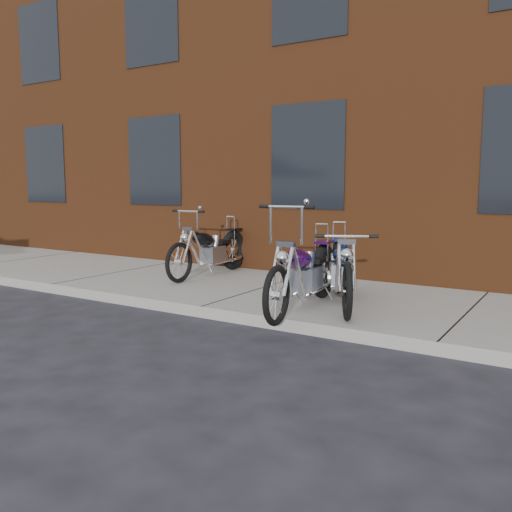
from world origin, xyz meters
The scene contains 6 objects.
ground centered at (0.00, 0.00, 0.00)m, with size 120.00×120.00×0.00m, color black.
sidewalk centered at (0.00, 1.50, 0.07)m, with size 22.00×3.00×0.15m, color gray.
building_brick centered at (0.00, 8.00, 4.00)m, with size 22.00×10.00×8.00m, color #5D2E14.
chopper_purple centered at (1.20, 0.58, 0.58)m, with size 0.58×2.39×1.34m.
chopper_blue centered at (1.48, 1.13, 0.58)m, with size 1.19×2.18×1.04m.
chopper_third centered at (-1.37, 2.03, 0.56)m, with size 0.56×2.29×1.16m.
Camera 1 is at (4.26, -5.45, 1.72)m, focal length 38.00 mm.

